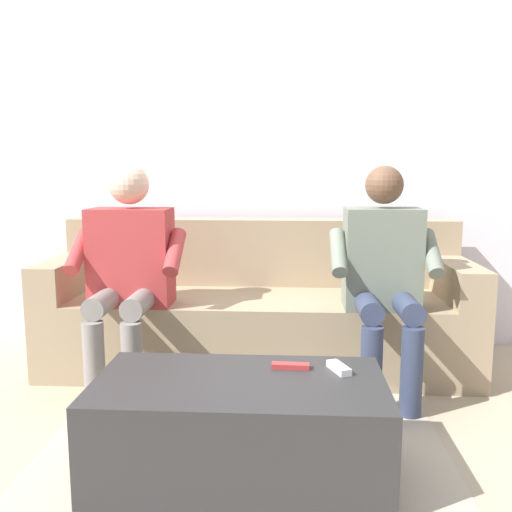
% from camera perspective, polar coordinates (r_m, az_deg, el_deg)
% --- Properties ---
extents(ground_plane, '(8.00, 8.00, 0.00)m').
position_cam_1_polar(ground_plane, '(2.56, -0.74, -16.55)').
color(ground_plane, tan).
extents(back_wall, '(4.36, 0.06, 2.63)m').
position_cam_1_polar(back_wall, '(3.51, 0.69, 12.42)').
color(back_wall, silver).
rests_on(back_wall, ground).
extents(couch, '(2.33, 0.75, 0.81)m').
position_cam_1_polar(couch, '(3.15, 0.24, -6.03)').
color(couch, '#9E896B').
rests_on(couch, ground).
extents(coffee_table, '(1.05, 0.55, 0.36)m').
position_cam_1_polar(coffee_table, '(2.09, -1.70, -17.34)').
color(coffee_table, '#2D2D2D').
rests_on(coffee_table, ground).
extents(person_left_seated, '(0.52, 0.53, 1.12)m').
position_cam_1_polar(person_left_seated, '(2.76, 13.12, -1.29)').
color(person_left_seated, slate).
rests_on(person_left_seated, ground).
extents(person_right_seated, '(0.56, 0.51, 1.13)m').
position_cam_1_polar(person_right_seated, '(2.83, -13.15, -0.83)').
color(person_right_seated, '#B23838').
rests_on(person_right_seated, ground).
extents(remote_white, '(0.09, 0.13, 0.03)m').
position_cam_1_polar(remote_white, '(2.11, 8.60, -11.42)').
color(remote_white, white).
rests_on(remote_white, coffee_table).
extents(remote_red, '(0.14, 0.05, 0.02)m').
position_cam_1_polar(remote_red, '(2.12, 3.61, -11.32)').
color(remote_red, '#B73333').
rests_on(remote_red, coffee_table).
extents(floor_rug, '(1.61, 1.90, 0.01)m').
position_cam_1_polar(floor_rug, '(2.29, -1.33, -19.68)').
color(floor_rug, '#B7AD93').
rests_on(floor_rug, ground).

